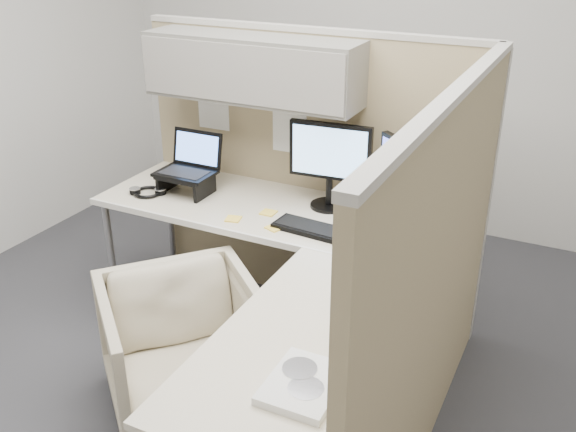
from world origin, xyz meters
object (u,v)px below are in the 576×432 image
at_px(office_chair, 184,342).
at_px(monitor_left, 330,159).
at_px(desk, 281,258).
at_px(keyboard, 318,231).

relative_size(office_chair, monitor_left, 1.54).
xyz_separation_m(desk, keyboard, (0.08, 0.25, 0.05)).
xyz_separation_m(office_chair, monitor_left, (0.31, 0.95, 0.65)).
relative_size(monitor_left, keyboard, 1.01).
bearing_deg(keyboard, desk, -104.06).
height_order(office_chair, monitor_left, monitor_left).
bearing_deg(office_chair, desk, 3.05).
relative_size(desk, office_chair, 2.79).
height_order(monitor_left, keyboard, monitor_left).
relative_size(desk, keyboard, 4.33).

